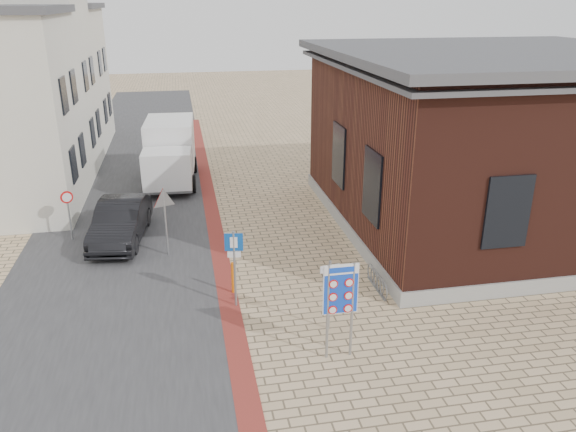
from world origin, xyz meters
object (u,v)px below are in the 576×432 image
object	(u,v)px
parking_sign	(234,256)
bollard	(233,278)
sedan	(121,221)
border_sign	(341,292)
essen_sign	(329,285)
box_truck	(170,152)

from	to	relation	value
parking_sign	bollard	bearing A→B (deg)	99.10
sedan	border_sign	xyz separation A→B (m)	(6.00, -8.70, 1.09)
essen_sign	sedan	bearing A→B (deg)	120.91
box_truck	bollard	bearing A→B (deg)	-77.95
box_truck	parking_sign	bearing A→B (deg)	-78.50
box_truck	essen_sign	xyz separation A→B (m)	(4.25, -14.45, -0.19)
essen_sign	box_truck	bearing A→B (deg)	97.92
parking_sign	bollard	size ratio (longest dim) A/B	2.32
border_sign	bollard	world-z (taller)	border_sign
essen_sign	border_sign	bearing A→B (deg)	-101.95
sedan	box_truck	distance (m)	7.31
sedan	box_truck	world-z (taller)	box_truck
box_truck	parking_sign	world-z (taller)	box_truck
sedan	bollard	size ratio (longest dim) A/B	4.46
sedan	border_sign	size ratio (longest dim) A/B	1.79
box_truck	bollard	xyz separation A→B (m)	(1.87, -11.95, -1.01)
bollard	essen_sign	bearing A→B (deg)	-46.43
sedan	border_sign	distance (m)	10.63
sedan	bollard	world-z (taller)	sedan
parking_sign	border_sign	bearing A→B (deg)	-43.35
essen_sign	parking_sign	distance (m)	2.94
box_truck	sedan	bearing A→B (deg)	-101.44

